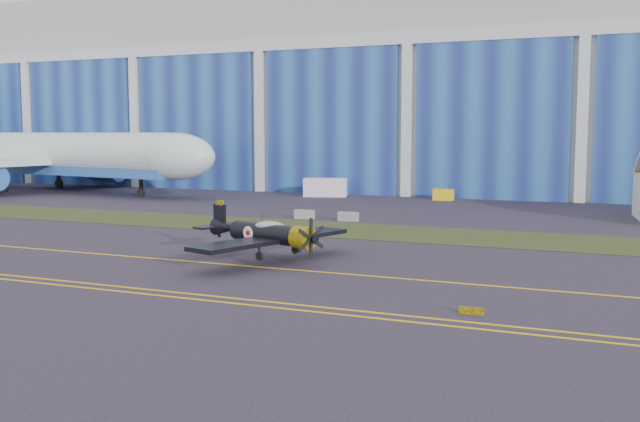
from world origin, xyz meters
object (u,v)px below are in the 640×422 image
at_px(tug, 443,195).
at_px(shipping_container, 325,187).
at_px(warbird, 266,233).
at_px(jetliner, 44,108).

bearing_deg(tug, shipping_container, -175.87).
xyz_separation_m(shipping_container, tug, (15.75, 1.09, -0.53)).
distance_m(shipping_container, tug, 15.80).
xyz_separation_m(warbird, jetliner, (-57.25, 40.27, 10.16)).
bearing_deg(jetliner, shipping_container, 18.64).
relative_size(jetliner, tug, 32.04).
relative_size(warbird, tug, 6.37).
bearing_deg(warbird, tug, 107.32).
xyz_separation_m(warbird, tug, (-0.39, 48.82, -1.21)).
relative_size(warbird, jetliner, 0.20).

